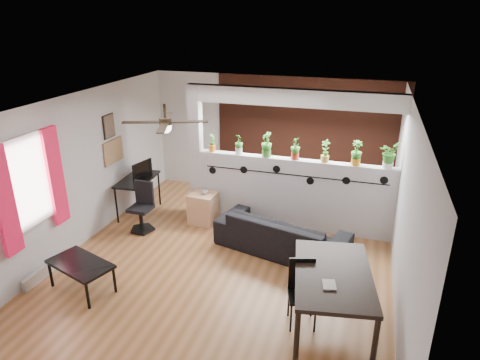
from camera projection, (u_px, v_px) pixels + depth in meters
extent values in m
cube|color=brown|center=(227.00, 263.00, 7.06)|extent=(6.30, 7.10, 0.10)
cube|color=#B7B7BA|center=(271.00, 136.00, 9.25)|extent=(6.30, 0.04, 2.90)
cube|color=#B7B7BA|center=(118.00, 309.00, 3.88)|extent=(6.30, 0.04, 2.90)
cube|color=#B7B7BA|center=(80.00, 170.00, 7.28)|extent=(0.04, 7.10, 2.90)
cube|color=#B7B7BA|center=(407.00, 209.00, 5.85)|extent=(0.04, 7.10, 2.90)
cube|color=white|center=(225.00, 100.00, 6.07)|extent=(6.30, 7.10, 0.10)
cube|color=#BCBCC1|center=(293.00, 194.00, 7.91)|extent=(3.60, 0.18, 1.35)
cube|color=silver|center=(298.00, 98.00, 7.26)|extent=(3.60, 0.18, 0.30)
cube|color=#BCBCC1|center=(196.00, 152.00, 8.20)|extent=(0.22, 0.20, 2.60)
cube|color=#AE4D32|center=(307.00, 140.00, 8.99)|extent=(3.90, 0.05, 2.60)
cube|color=black|center=(293.00, 175.00, 7.68)|extent=(3.31, 0.01, 0.02)
cylinder|color=black|center=(212.00, 170.00, 8.13)|extent=(0.14, 0.01, 0.14)
cylinder|color=black|center=(244.00, 170.00, 7.93)|extent=(0.14, 0.01, 0.14)
cylinder|color=black|center=(276.00, 169.00, 7.73)|extent=(0.14, 0.01, 0.14)
cylinder|color=black|center=(310.00, 181.00, 7.62)|extent=(0.14, 0.01, 0.14)
cylinder|color=black|center=(346.00, 181.00, 7.42)|extent=(0.14, 0.01, 0.14)
cylinder|color=black|center=(384.00, 180.00, 7.22)|extent=(0.14, 0.01, 0.14)
cube|color=white|center=(28.00, 182.00, 6.11)|extent=(0.02, 0.95, 1.25)
cube|color=silver|center=(28.00, 182.00, 6.11)|extent=(0.04, 1.05, 1.35)
cube|color=red|center=(5.00, 202.00, 5.69)|extent=(0.06, 0.30, 1.55)
cube|color=red|center=(56.00, 176.00, 6.58)|extent=(0.06, 0.30, 1.55)
cube|color=beige|center=(47.00, 269.00, 6.64)|extent=(0.08, 1.00, 0.18)
cube|color=#946E47|center=(113.00, 151.00, 8.10)|extent=(0.03, 0.60, 0.45)
cube|color=#8C7259|center=(109.00, 126.00, 7.87)|extent=(0.03, 0.30, 0.40)
cube|color=black|center=(109.00, 126.00, 7.87)|extent=(0.02, 0.34, 0.44)
cylinder|color=black|center=(165.00, 111.00, 6.08)|extent=(0.04, 0.04, 0.20)
cylinder|color=black|center=(165.00, 121.00, 6.13)|extent=(0.18, 0.18, 0.10)
sphere|color=white|center=(166.00, 127.00, 6.16)|extent=(0.17, 0.17, 0.17)
cube|color=black|center=(189.00, 122.00, 6.15)|extent=(0.55, 0.29, 0.01)
cube|color=black|center=(168.00, 116.00, 6.45)|extent=(0.29, 0.55, 0.01)
cube|color=black|center=(142.00, 122.00, 6.12)|extent=(0.55, 0.29, 0.01)
cube|color=black|center=(163.00, 128.00, 5.82)|extent=(0.29, 0.55, 0.01)
cylinder|color=orange|center=(212.00, 148.00, 8.07)|extent=(0.12, 0.12, 0.12)
imported|color=#21631C|center=(212.00, 140.00, 8.01)|extent=(0.14, 0.17, 0.26)
cylinder|color=white|center=(239.00, 151.00, 7.93)|extent=(0.13, 0.13, 0.12)
imported|color=#21631C|center=(239.00, 142.00, 7.86)|extent=(0.23, 0.22, 0.27)
cylinder|color=#428630|center=(266.00, 153.00, 7.78)|extent=(0.17, 0.17, 0.12)
imported|color=#21631C|center=(267.00, 142.00, 7.70)|extent=(0.30, 0.30, 0.35)
cylinder|color=#B7341D|center=(295.00, 156.00, 7.64)|extent=(0.14, 0.14, 0.12)
imported|color=#21631C|center=(296.00, 146.00, 7.57)|extent=(0.19, 0.23, 0.31)
cylinder|color=gold|center=(325.00, 159.00, 7.50)|extent=(0.14, 0.14, 0.12)
imported|color=#21631C|center=(326.00, 148.00, 7.43)|extent=(0.23, 0.20, 0.30)
cylinder|color=orange|center=(356.00, 162.00, 7.35)|extent=(0.15, 0.15, 0.12)
imported|color=#21631C|center=(357.00, 150.00, 7.28)|extent=(0.27, 0.24, 0.33)
cylinder|color=white|center=(388.00, 165.00, 7.21)|extent=(0.17, 0.17, 0.12)
imported|color=#21631C|center=(389.00, 152.00, 7.12)|extent=(0.29, 0.31, 0.37)
imported|color=black|center=(282.00, 234.00, 7.23)|extent=(2.26, 1.32, 0.62)
cube|color=tan|center=(203.00, 208.00, 8.20)|extent=(0.51, 0.46, 0.60)
imported|color=gray|center=(205.00, 192.00, 8.06)|extent=(0.12, 0.12, 0.09)
cube|color=black|center=(137.00, 179.00, 8.42)|extent=(0.62, 1.08, 0.04)
cylinder|color=black|center=(116.00, 206.00, 8.17)|extent=(0.04, 0.04, 0.72)
cylinder|color=black|center=(139.00, 208.00, 8.07)|extent=(0.04, 0.04, 0.72)
cylinder|color=black|center=(139.00, 187.00, 9.04)|extent=(0.04, 0.04, 0.72)
cylinder|color=black|center=(159.00, 189.00, 8.95)|extent=(0.04, 0.04, 0.72)
imported|color=black|center=(140.00, 172.00, 8.51)|extent=(0.30, 0.12, 0.17)
cylinder|color=black|center=(143.00, 229.00, 7.97)|extent=(0.48, 0.48, 0.04)
cylinder|color=black|center=(142.00, 219.00, 7.90)|extent=(0.06, 0.06, 0.40)
cube|color=black|center=(141.00, 209.00, 7.82)|extent=(0.40, 0.40, 0.06)
cube|color=black|center=(144.00, 192.00, 7.88)|extent=(0.37, 0.06, 0.44)
cube|color=black|center=(333.00, 275.00, 5.25)|extent=(1.17, 1.66, 0.05)
cylinder|color=black|center=(297.00, 340.00, 4.78)|extent=(0.07, 0.07, 0.78)
cylinder|color=black|center=(374.00, 347.00, 4.68)|extent=(0.07, 0.07, 0.78)
cylinder|color=black|center=(297.00, 268.00, 6.12)|extent=(0.07, 0.07, 0.78)
cylinder|color=black|center=(358.00, 273.00, 6.02)|extent=(0.07, 0.07, 0.78)
imported|color=gray|center=(322.00, 284.00, 4.99)|extent=(0.20, 0.24, 0.02)
cube|color=black|center=(302.00, 296.00, 5.46)|extent=(0.45, 0.45, 0.03)
cube|color=black|center=(302.00, 273.00, 5.52)|extent=(0.34, 0.13, 0.46)
cube|color=black|center=(291.00, 318.00, 5.40)|extent=(0.03, 0.03, 0.43)
cube|color=black|center=(315.00, 318.00, 5.39)|extent=(0.03, 0.03, 0.43)
cube|color=black|center=(289.00, 288.00, 5.60)|extent=(0.03, 0.03, 0.88)
cube|color=black|center=(312.00, 289.00, 5.59)|extent=(0.03, 0.03, 0.88)
cube|color=black|center=(80.00, 264.00, 6.16)|extent=(1.08, 0.81, 0.04)
cylinder|color=black|center=(51.00, 274.00, 6.31)|extent=(0.04, 0.04, 0.41)
cylinder|color=black|center=(88.00, 296.00, 5.83)|extent=(0.04, 0.04, 0.41)
cylinder|color=black|center=(78.00, 261.00, 6.65)|extent=(0.04, 0.04, 0.41)
cylinder|color=black|center=(115.00, 280.00, 6.17)|extent=(0.04, 0.04, 0.41)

